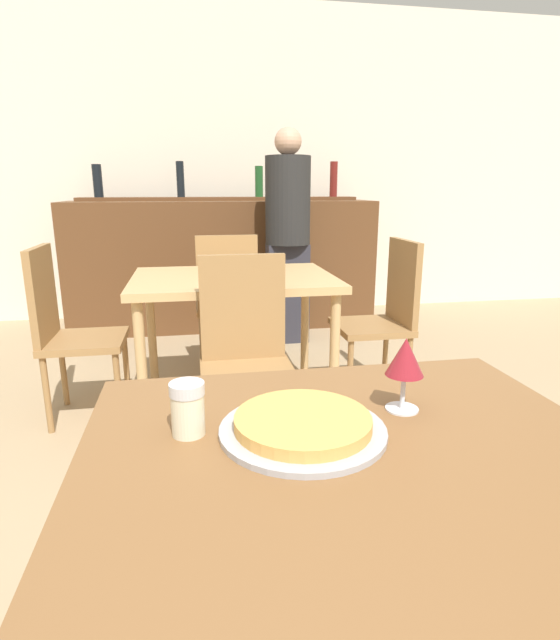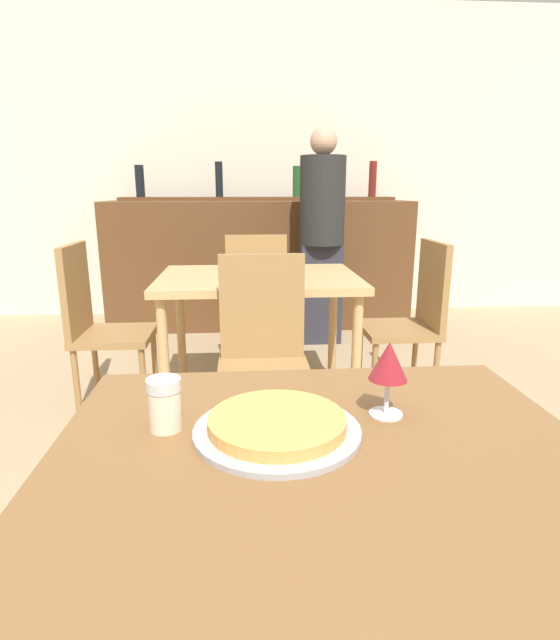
{
  "view_description": "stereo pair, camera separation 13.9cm",
  "coord_description": "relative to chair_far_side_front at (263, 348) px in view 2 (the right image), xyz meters",
  "views": [
    {
      "loc": [
        -0.28,
        -0.77,
        1.19
      ],
      "look_at": [
        -0.04,
        0.55,
        0.84
      ],
      "focal_mm": 28.0,
      "sensor_mm": 36.0,
      "label": 1
    },
    {
      "loc": [
        -0.14,
        -0.79,
        1.19
      ],
      "look_at": [
        -0.04,
        0.55,
        0.84
      ],
      "focal_mm": 28.0,
      "sensor_mm": 36.0,
      "label": 2
    }
  ],
  "objects": [
    {
      "name": "wall_back",
      "position": [
        0.06,
        2.8,
        0.89
      ],
      "size": [
        8.0,
        0.05,
        2.8
      ],
      "color": "silver",
      "rests_on": "ground_plane"
    },
    {
      "name": "dining_table_near",
      "position": [
        0.06,
        -1.29,
        0.14
      ],
      "size": [
        0.99,
        0.84,
        0.74
      ],
      "color": "brown",
      "rests_on": "ground_plane"
    },
    {
      "name": "dining_table_far",
      "position": [
        0.0,
        0.56,
        0.14
      ],
      "size": [
        1.06,
        0.79,
        0.74
      ],
      "color": "tan",
      "rests_on": "ground_plane"
    },
    {
      "name": "bar_counter",
      "position": [
        0.06,
        2.3,
        0.03
      ],
      "size": [
        2.6,
        0.56,
        1.09
      ],
      "color": "brown",
      "rests_on": "ground_plane"
    },
    {
      "name": "bar_back_shelf",
      "position": [
        0.05,
        2.44,
        0.63
      ],
      "size": [
        2.39,
        0.24,
        0.33
      ],
      "color": "brown",
      "rests_on": "bar_counter"
    },
    {
      "name": "chair_far_side_front",
      "position": [
        0.0,
        0.0,
        0.0
      ],
      "size": [
        0.4,
        0.4,
        0.91
      ],
      "color": "olive",
      "rests_on": "ground_plane"
    },
    {
      "name": "chair_far_side_back",
      "position": [
        -0.0,
        1.12,
        0.0
      ],
      "size": [
        0.4,
        0.4,
        0.91
      ],
      "rotation": [
        0.0,
        0.0,
        3.14
      ],
      "color": "olive",
      "rests_on": "ground_plane"
    },
    {
      "name": "chair_far_side_left",
      "position": [
        -0.87,
        0.56,
        0.0
      ],
      "size": [
        0.4,
        0.4,
        0.91
      ],
      "rotation": [
        0.0,
        0.0,
        1.57
      ],
      "color": "olive",
      "rests_on": "ground_plane"
    },
    {
      "name": "chair_far_side_right",
      "position": [
        0.87,
        0.56,
        0.0
      ],
      "size": [
        0.4,
        0.4,
        0.91
      ],
      "rotation": [
        0.0,
        0.0,
        -1.57
      ],
      "color": "olive",
      "rests_on": "ground_plane"
    },
    {
      "name": "pizza_tray",
      "position": [
        -0.02,
        -1.22,
        0.24
      ],
      "size": [
        0.32,
        0.32,
        0.04
      ],
      "color": "#A3A3A8",
      "rests_on": "dining_table_near"
    },
    {
      "name": "cheese_shaker",
      "position": [
        -0.24,
        -1.18,
        0.27
      ],
      "size": [
        0.07,
        0.07,
        0.1
      ],
      "color": "beige",
      "rests_on": "dining_table_near"
    },
    {
      "name": "person_standing",
      "position": [
        0.52,
        1.72,
        0.36
      ],
      "size": [
        0.34,
        0.34,
        1.62
      ],
      "color": "#2D2D38",
      "rests_on": "ground_plane"
    },
    {
      "name": "wine_glass",
      "position": [
        0.21,
        -1.15,
        0.34
      ],
      "size": [
        0.08,
        0.08,
        0.16
      ],
      "color": "silver",
      "rests_on": "dining_table_near"
    }
  ]
}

